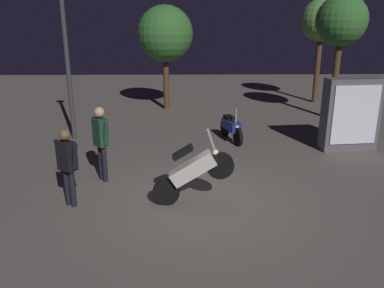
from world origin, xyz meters
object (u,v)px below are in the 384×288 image
person_bystander_far (101,137)px  kiosk_billboard (351,115)px  streetlamp_near (65,34)px  motorcycle_white_foreground (193,171)px  person_rider_beside (67,161)px  motorcycle_blue_parked_left (231,127)px

person_bystander_far → kiosk_billboard: bearing=-22.8°
person_bystander_far → streetlamp_near: bearing=74.2°
motorcycle_white_foreground → person_bystander_far: bearing=148.3°
person_bystander_far → streetlamp_near: 4.38m
person_rider_beside → streetlamp_near: bearing=48.9°
kiosk_billboard → person_rider_beside: bearing=20.3°
motorcycle_blue_parked_left → streetlamp_near: streetlamp_near is taller
motorcycle_blue_parked_left → person_rider_beside: size_ratio=1.00×
motorcycle_white_foreground → person_rider_beside: motorcycle_white_foreground is taller
person_bystander_far → kiosk_billboard: (6.71, 2.21, -0.02)m
person_rider_beside → person_bystander_far: 1.38m
streetlamp_near → kiosk_billboard: size_ratio=2.45×
person_bystander_far → kiosk_billboard: kiosk_billboard is taller
person_rider_beside → kiosk_billboard: kiosk_billboard is taller
motorcycle_white_foreground → kiosk_billboard: kiosk_billboard is taller
person_rider_beside → person_bystander_far: size_ratio=0.91×
motorcycle_white_foreground → motorcycle_blue_parked_left: size_ratio=1.02×
motorcycle_blue_parked_left → person_bystander_far: 4.67m
motorcycle_white_foreground → streetlamp_near: bearing=128.7°
motorcycle_white_foreground → person_bystander_far: (-2.09, 1.33, 0.33)m
person_rider_beside → kiosk_billboard: bearing=-29.1°
motorcycle_white_foreground → person_bystander_far: person_bystander_far is taller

